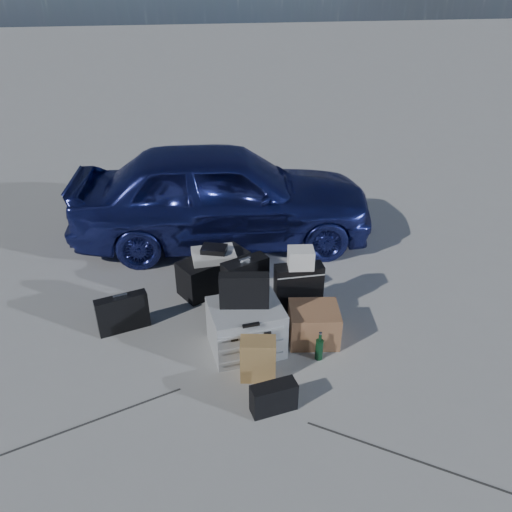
{
  "coord_description": "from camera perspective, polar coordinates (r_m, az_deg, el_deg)",
  "views": [
    {
      "loc": [
        -0.59,
        -3.18,
        2.89
      ],
      "look_at": [
        0.15,
        0.85,
        0.52
      ],
      "focal_mm": 35.0,
      "sensor_mm": 36.0,
      "label": 1
    }
  ],
  "objects": [
    {
      "name": "laptop_bag",
      "position": [
        4.11,
        -1.35,
        -3.99
      ],
      "size": [
        0.42,
        0.17,
        0.31
      ],
      "primitive_type": "cube",
      "rotation": [
        0.0,
        0.0,
        -0.17
      ],
      "color": "black",
      "rests_on": "pelican_case"
    },
    {
      "name": "briefcase",
      "position": [
        4.71,
        -14.98,
        -6.34
      ],
      "size": [
        0.47,
        0.22,
        0.36
      ],
      "primitive_type": "cube",
      "rotation": [
        0.0,
        0.0,
        0.26
      ],
      "color": "black",
      "rests_on": "ground"
    },
    {
      "name": "duffel_bag",
      "position": [
        5.14,
        -4.84,
        -1.9
      ],
      "size": [
        0.79,
        0.62,
        0.36
      ],
      "primitive_type": "cube",
      "rotation": [
        0.0,
        0.0,
        0.5
      ],
      "color": "black",
      "rests_on": "ground"
    },
    {
      "name": "white_carton",
      "position": [
        4.51,
        5.15,
        -0.24
      ],
      "size": [
        0.25,
        0.21,
        0.18
      ],
      "primitive_type": "cube",
      "rotation": [
        0.0,
        0.0,
        -0.14
      ],
      "color": "silver",
      "rests_on": "suitcase_right"
    },
    {
      "name": "suitcase_left",
      "position": [
        4.72,
        -1.24,
        -3.49
      ],
      "size": [
        0.47,
        0.31,
        0.57
      ],
      "primitive_type": "cube",
      "rotation": [
        0.0,
        0.0,
        0.38
      ],
      "color": "black",
      "rests_on": "ground"
    },
    {
      "name": "ground",
      "position": [
        4.34,
        0.07,
        -11.76
      ],
      "size": [
        60.0,
        60.0,
        0.0
      ],
      "primitive_type": "plane",
      "color": "#9D9D99",
      "rests_on": "ground"
    },
    {
      "name": "cardboard_box",
      "position": [
        4.48,
        6.61,
        -7.76
      ],
      "size": [
        0.48,
        0.44,
        0.32
      ],
      "primitive_type": "cube",
      "rotation": [
        0.0,
        0.0,
        -0.16
      ],
      "color": "#91633F",
      "rests_on": "ground"
    },
    {
      "name": "messenger_bag",
      "position": [
        3.86,
        2.03,
        -15.87
      ],
      "size": [
        0.36,
        0.18,
        0.24
      ],
      "primitive_type": "cube",
      "rotation": [
        0.0,
        0.0,
        0.16
      ],
      "color": "black",
      "rests_on": "ground"
    },
    {
      "name": "car",
      "position": [
        5.91,
        -3.82,
        7.09
      ],
      "size": [
        3.61,
        1.74,
        1.19
      ],
      "primitive_type": "imported",
      "rotation": [
        0.0,
        0.0,
        1.47
      ],
      "color": "navy",
      "rests_on": "ground"
    },
    {
      "name": "suitcase_right",
      "position": [
        4.71,
        4.85,
        -3.94
      ],
      "size": [
        0.45,
        0.16,
        0.54
      ],
      "primitive_type": "cube",
      "rotation": [
        0.0,
        0.0,
        -0.0
      ],
      "color": "black",
      "rests_on": "ground"
    },
    {
      "name": "kraft_bag",
      "position": [
        4.06,
        0.23,
        -11.69
      ],
      "size": [
        0.31,
        0.22,
        0.37
      ],
      "primitive_type": "cube",
      "rotation": [
        0.0,
        0.0,
        -0.2
      ],
      "color": "olive",
      "rests_on": "ground"
    },
    {
      "name": "flat_box_black",
      "position": [
        4.99,
        -4.81,
        0.78
      ],
      "size": [
        0.29,
        0.25,
        0.05
      ],
      "primitive_type": "cube",
      "rotation": [
        0.0,
        0.0,
        -0.33
      ],
      "color": "black",
      "rests_on": "flat_box_white"
    },
    {
      "name": "pelican_case",
      "position": [
        4.32,
        -1.15,
        -8.18
      ],
      "size": [
        0.65,
        0.55,
        0.44
      ],
      "primitive_type": "cube",
      "rotation": [
        0.0,
        0.0,
        0.1
      ],
      "color": "#9C9FA1",
      "rests_on": "ground"
    },
    {
      "name": "green_bottle",
      "position": [
        4.3,
        7.26,
        -10.2
      ],
      "size": [
        0.08,
        0.08,
        0.26
      ],
      "primitive_type": "cylinder",
      "rotation": [
        0.0,
        0.0,
        -0.25
      ],
      "color": "black",
      "rests_on": "ground"
    },
    {
      "name": "flat_box_white",
      "position": [
        5.01,
        -4.86,
        0.12
      ],
      "size": [
        0.43,
        0.33,
        0.07
      ],
      "primitive_type": "cube",
      "rotation": [
        0.0,
        0.0,
        0.03
      ],
      "color": "silver",
      "rests_on": "duffel_bag"
    }
  ]
}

